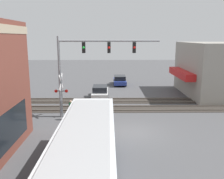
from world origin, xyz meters
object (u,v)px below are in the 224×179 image
(crossing_signal, at_px, (61,91))
(pedestrian_at_crossing, at_px, (71,110))
(parked_car_blue, at_px, (120,81))
(city_bus, at_px, (85,159))
(parked_car_white, at_px, (100,92))

(crossing_signal, distance_m, pedestrian_at_crossing, 1.95)
(parked_car_blue, relative_size, pedestrian_at_crossing, 2.52)
(parked_car_blue, bearing_deg, city_bus, 174.31)
(parked_car_white, xyz_separation_m, parked_car_blue, (7.96, -2.60, -0.01))
(city_bus, relative_size, pedestrian_at_crossing, 6.95)
(crossing_signal, height_order, pedestrian_at_crossing, crossing_signal)
(parked_car_blue, distance_m, pedestrian_at_crossing, 16.56)
(city_bus, xyz_separation_m, pedestrian_at_crossing, (10.25, 2.18, -0.82))
(parked_car_white, distance_m, parked_car_blue, 8.38)
(parked_car_white, height_order, parked_car_blue, parked_car_white)
(pedestrian_at_crossing, bearing_deg, city_bus, -167.97)
(parked_car_blue, xyz_separation_m, pedestrian_at_crossing, (-15.85, 4.78, 0.22))
(parked_car_blue, bearing_deg, pedestrian_at_crossing, 163.21)
(crossing_signal, height_order, parked_car_white, crossing_signal)
(crossing_signal, xyz_separation_m, parked_car_blue, (14.90, -5.72, -1.65))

